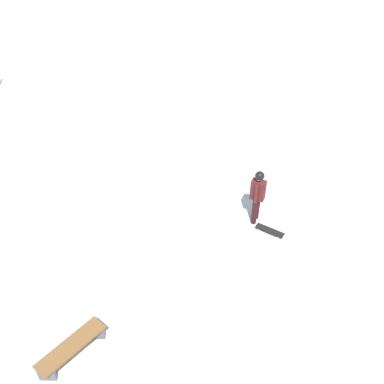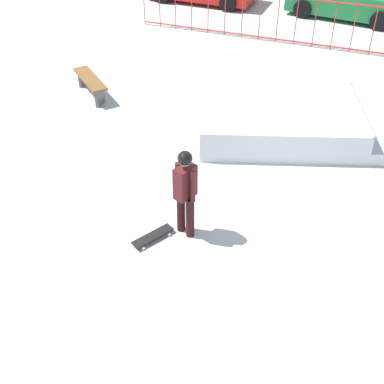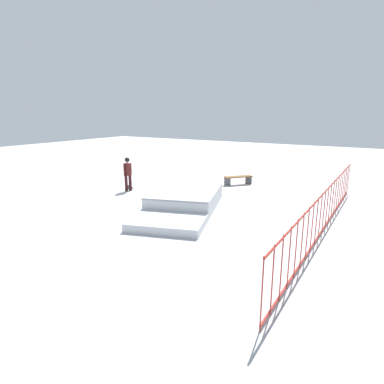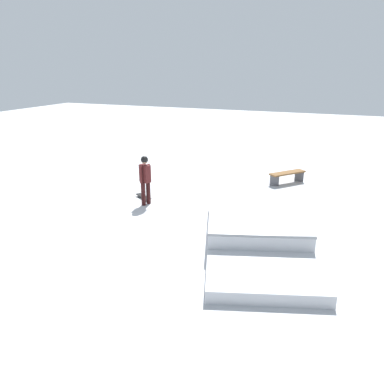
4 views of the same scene
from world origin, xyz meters
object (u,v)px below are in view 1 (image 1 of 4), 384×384
Objects in this scene: park_bench at (71,349)px; skateboard at (270,231)px; skater at (258,193)px; skate_ramp at (113,181)px.

skateboard is at bearing -50.36° from park_bench.
park_bench is (-3.80, 4.58, 0.28)m from skateboard.
skate_ramp is at bearing 5.88° from skater.
skater is 6.04m from park_bench.
skater is 1.11m from skateboard.
skate_ramp reaches higher than park_bench.
skater is 1.17× the size of park_bench.
skate_ramp is 3.44× the size of skater.
skateboard is at bearing -128.85° from skate_ramp.
skater is 2.18× the size of skateboard.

